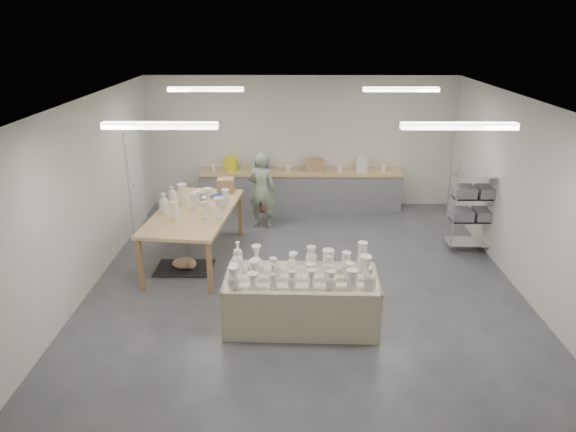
{
  "coord_description": "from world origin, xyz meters",
  "views": [
    {
      "loc": [
        -0.21,
        -7.65,
        4.12
      ],
      "look_at": [
        -0.27,
        0.4,
        1.05
      ],
      "focal_mm": 32.0,
      "sensor_mm": 36.0,
      "label": 1
    }
  ],
  "objects_px": {
    "drying_table": "(301,297)",
    "potter": "(262,190)",
    "work_table": "(197,209)",
    "red_stool": "(263,210)"
  },
  "relations": [
    {
      "from": "potter",
      "to": "red_stool",
      "type": "height_order",
      "value": "potter"
    },
    {
      "from": "work_table",
      "to": "potter",
      "type": "bearing_deg",
      "value": 60.92
    },
    {
      "from": "work_table",
      "to": "potter",
      "type": "xyz_separation_m",
      "value": [
        1.08,
        1.53,
        -0.15
      ]
    },
    {
      "from": "drying_table",
      "to": "potter",
      "type": "relative_size",
      "value": 1.35
    },
    {
      "from": "red_stool",
      "to": "drying_table",
      "type": "bearing_deg",
      "value": -79.28
    },
    {
      "from": "drying_table",
      "to": "work_table",
      "type": "relative_size",
      "value": 0.81
    },
    {
      "from": "red_stool",
      "to": "potter",
      "type": "bearing_deg",
      "value": -90.0
    },
    {
      "from": "drying_table",
      "to": "work_table",
      "type": "bearing_deg",
      "value": 131.01
    },
    {
      "from": "work_table",
      "to": "potter",
      "type": "relative_size",
      "value": 1.66
    },
    {
      "from": "drying_table",
      "to": "potter",
      "type": "height_order",
      "value": "potter"
    }
  ]
}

